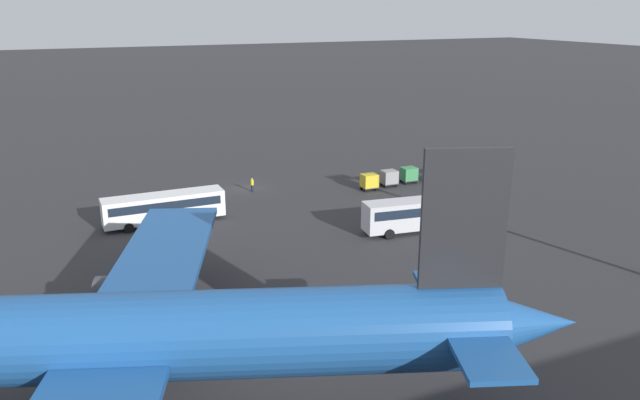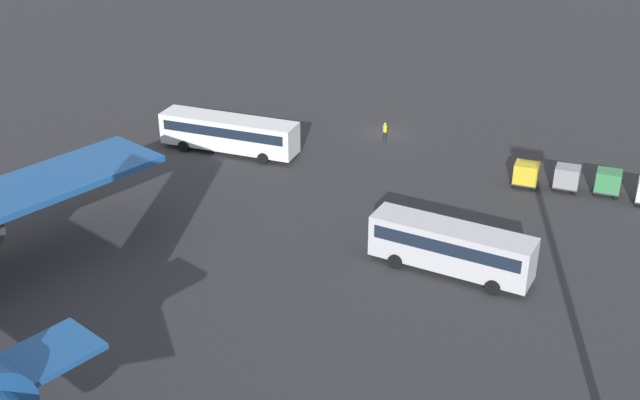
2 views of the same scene
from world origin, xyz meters
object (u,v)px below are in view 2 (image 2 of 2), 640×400
cargo_cart_green (608,181)px  shuttle_bus_far (451,245)px  worker_person (385,132)px  shuttle_bus_near (229,132)px  cargo_cart_grey (567,177)px  cargo_cart_yellow (526,173)px

cargo_cart_green → shuttle_bus_far: bearing=59.8°
worker_person → shuttle_bus_far: bearing=117.4°
shuttle_bus_near → cargo_cart_grey: size_ratio=6.08×
worker_person → cargo_cart_green: cargo_cart_green is taller
cargo_cart_green → cargo_cart_yellow: bearing=7.3°
cargo_cart_grey → cargo_cart_yellow: size_ratio=1.00×
shuttle_bus_near → cargo_cart_grey: (-28.84, -2.48, -0.73)m
cargo_cart_green → cargo_cart_grey: size_ratio=1.00×
worker_person → cargo_cart_grey: size_ratio=0.84×
cargo_cart_grey → cargo_cart_yellow: 3.18m
cargo_cart_green → cargo_cart_grey: bearing=5.6°
worker_person → cargo_cart_green: 20.32m
shuttle_bus_far → worker_person: (10.60, -20.44, -1.13)m
worker_person → cargo_cart_yellow: (-13.51, 5.44, 0.32)m
cargo_cart_grey → cargo_cart_yellow: same height
shuttle_bus_far → worker_person: shuttle_bus_far is taller
cargo_cart_green → cargo_cart_yellow: same height
cargo_cart_grey → shuttle_bus_near: bearing=4.9°
shuttle_bus_near → cargo_cart_grey: 28.96m
shuttle_bus_near → shuttle_bus_far: 26.25m
shuttle_bus_far → cargo_cart_green: bearing=-112.6°
shuttle_bus_near → cargo_cart_green: 32.11m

